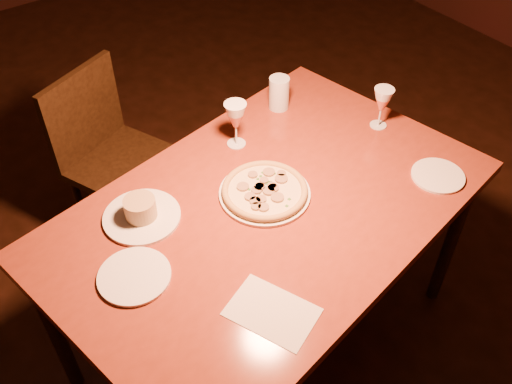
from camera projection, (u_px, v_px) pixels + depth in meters
floor at (226, 335)px, 2.40m from camera, size 7.00×7.00×0.00m
dining_table at (268, 220)px, 1.91m from camera, size 1.60×1.18×0.78m
chair_far at (112, 153)px, 2.52m from camera, size 0.54×0.54×0.85m
pizza_plate at (265, 191)px, 1.89m from camera, size 0.31×0.31×0.03m
ramekin_saucer at (141, 212)px, 1.81m from camera, size 0.25×0.25×0.08m
wine_glass_far at (236, 125)px, 2.03m from camera, size 0.08×0.08×0.18m
wine_glass_right at (381, 108)px, 2.12m from camera, size 0.07×0.07×0.16m
water_tumbler at (279, 93)px, 2.21m from camera, size 0.08×0.08×0.13m
side_plate_left at (134, 276)px, 1.65m from camera, size 0.21×0.21×0.01m
side_plate_near at (438, 176)px, 1.96m from camera, size 0.18×0.18×0.01m
menu_card at (272, 312)px, 1.57m from camera, size 0.24×0.28×0.00m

